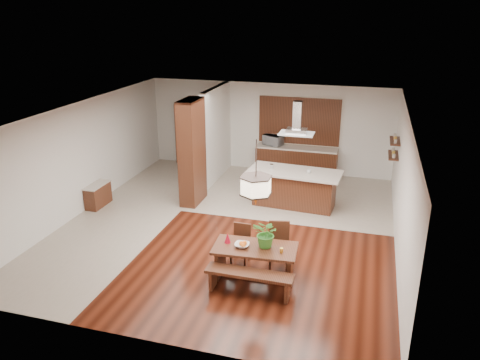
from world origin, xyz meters
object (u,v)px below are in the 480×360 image
(kitchen_island, at_px, (294,188))
(microwave, at_px, (273,140))
(dining_bench, at_px, (249,283))
(dining_chair_right, at_px, (279,246))
(island_cup, at_px, (309,172))
(dining_chair_left, at_px, (240,245))
(pendant_lantern, at_px, (256,173))
(dining_table, at_px, (255,255))
(fruit_bowl, at_px, (242,245))
(range_hood, at_px, (297,118))
(foliage_plant, at_px, (267,234))
(hallway_console, at_px, (98,195))

(kitchen_island, height_order, microwave, microwave)
(dining_bench, bearing_deg, dining_chair_right, 73.34)
(island_cup, bearing_deg, dining_chair_left, -106.53)
(dining_chair_left, relative_size, pendant_lantern, 0.65)
(dining_table, bearing_deg, microwave, 99.03)
(dining_bench, height_order, kitchen_island, kitchen_island)
(dining_chair_left, height_order, fruit_bowl, dining_chair_left)
(fruit_bowl, relative_size, range_hood, 0.32)
(pendant_lantern, relative_size, island_cup, 11.50)
(island_cup, bearing_deg, dining_chair_right, -92.55)
(dining_chair_right, bearing_deg, kitchen_island, 82.82)
(dining_table, xyz_separation_m, island_cup, (0.52, 3.73, 0.56))
(kitchen_island, bearing_deg, dining_bench, -87.04)
(dining_chair_right, relative_size, microwave, 1.62)
(dining_chair_left, height_order, island_cup, island_cup)
(dining_table, height_order, microwave, microwave)
(dining_bench, height_order, microwave, microwave)
(fruit_bowl, bearing_deg, dining_chair_right, 42.95)
(foliage_plant, distance_m, microwave, 6.43)
(fruit_bowl, relative_size, microwave, 0.48)
(foliage_plant, relative_size, island_cup, 5.13)
(hallway_console, distance_m, range_hood, 5.80)
(hallway_console, bearing_deg, dining_chair_left, -22.19)
(island_cup, bearing_deg, microwave, 120.09)
(dining_bench, relative_size, range_hood, 1.87)
(dining_bench, xyz_separation_m, dining_chair_right, (0.34, 1.13, 0.25))
(dining_table, bearing_deg, range_hood, 87.96)
(dining_chair_right, distance_m, range_hood, 3.86)
(foliage_plant, xyz_separation_m, microwave, (-1.23, 6.31, 0.14))
(dining_chair_right, bearing_deg, range_hood, 82.81)
(dining_bench, height_order, range_hood, range_hood)
(dining_chair_left, xyz_separation_m, dining_chair_right, (0.82, 0.06, 0.06))
(dining_chair_right, bearing_deg, microwave, 92.04)
(dining_bench, xyz_separation_m, foliage_plant, (0.18, 0.66, 0.74))
(hallway_console, distance_m, foliage_plant, 5.76)
(dining_bench, bearing_deg, dining_chair_left, 114.45)
(dining_chair_left, xyz_separation_m, foliage_plant, (0.66, -0.41, 0.55))
(fruit_bowl, height_order, kitchen_island, kitchen_island)
(range_hood, distance_m, microwave, 3.09)
(dining_table, distance_m, pendant_lantern, 1.74)
(dining_chair_left, bearing_deg, hallway_console, 158.91)
(pendant_lantern, relative_size, foliage_plant, 2.24)
(kitchen_island, distance_m, range_hood, 1.94)
(hallway_console, distance_m, dining_bench, 5.86)
(foliage_plant, xyz_separation_m, kitchen_island, (-0.08, 3.77, -0.45))
(pendant_lantern, bearing_deg, microwave, 99.03)
(hallway_console, height_order, island_cup, island_cup)
(fruit_bowl, bearing_deg, dining_chair_left, 109.95)
(dining_table, bearing_deg, pendant_lantern, 0.00)
(dining_bench, height_order, dining_chair_right, dining_chair_right)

